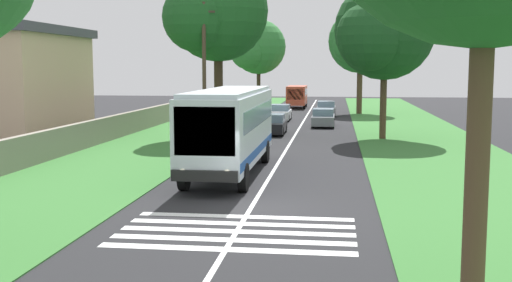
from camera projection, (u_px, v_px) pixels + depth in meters
name	position (u px, v px, depth m)	size (l,w,h in m)	color
ground	(250.00, 209.00, 20.85)	(160.00, 160.00, 0.00)	#262628
grass_verge_left	(146.00, 148.00, 36.66)	(120.00, 8.00, 0.04)	#387533
grass_verge_right	(434.00, 152.00, 34.60)	(120.00, 8.00, 0.04)	#387533
centre_line	(286.00, 150.00, 35.63)	(110.00, 0.16, 0.01)	silver
coach_bus	(231.00, 126.00, 27.55)	(11.16, 2.62, 3.73)	silver
zebra_crossing	(237.00, 231.00, 18.04)	(4.05, 6.80, 0.01)	silver
trailing_car_0	(273.00, 125.00, 44.09)	(4.30, 1.78, 1.43)	black
trailing_car_1	(323.00, 118.00, 49.75)	(4.30, 1.78, 1.43)	gray
trailing_car_2	(280.00, 113.00, 55.32)	(4.30, 1.78, 1.43)	silver
trailing_car_3	(326.00, 109.00, 60.68)	(4.30, 1.78, 1.43)	gray
trailing_minibus_0	(297.00, 95.00, 72.16)	(6.00, 2.14, 2.53)	#CC4C33
roadside_tree_left_0	(257.00, 48.00, 70.34)	(7.18, 6.11, 9.95)	#3D2D1E
roadside_tree_left_1	(215.00, 14.00, 41.90)	(8.32, 6.73, 11.73)	#3D2D1E
roadside_tree_right_0	(382.00, 32.00, 40.40)	(7.65, 6.49, 10.29)	#4C3826
roadside_tree_right_2	(359.00, 43.00, 62.55)	(7.25, 6.35, 10.39)	#4C3826
utility_pole	(204.00, 70.00, 38.71)	(0.24, 1.40, 8.61)	#473828
roadside_wall	(119.00, 126.00, 41.92)	(70.00, 0.40, 1.52)	gray
roadside_building	(9.00, 83.00, 40.95)	(10.97, 7.96, 7.30)	beige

